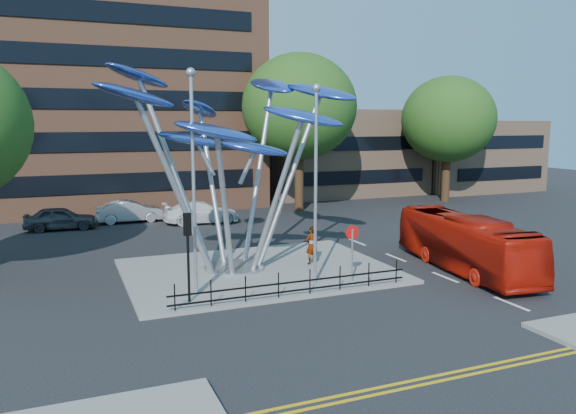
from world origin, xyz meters
name	(u,v)px	position (x,y,z in m)	size (l,w,h in m)	color
ground	(337,309)	(0.00, 0.00, 0.00)	(120.00, 120.00, 0.00)	black
traffic_island	(258,271)	(-1.00, 6.00, 0.07)	(12.00, 9.00, 0.15)	slate
double_yellow_near	(437,376)	(0.00, -6.00, 0.01)	(40.00, 0.12, 0.01)	gold
double_yellow_far	(444,380)	(0.00, -6.30, 0.01)	(40.00, 0.12, 0.01)	gold
brick_tower	(93,21)	(-6.00, 32.00, 15.00)	(25.00, 15.00, 30.00)	brown
low_building_near	(342,152)	(16.00, 30.00, 4.00)	(15.00, 8.00, 8.00)	tan
low_building_far	(473,155)	(30.00, 28.00, 3.50)	(12.00, 8.00, 7.00)	tan
tree_right	(299,107)	(8.00, 22.00, 8.04)	(8.80, 8.80, 12.11)	black
tree_far	(448,119)	(22.00, 22.00, 7.11)	(8.00, 8.00, 10.81)	black
leaf_sculpture	(230,123)	(-2.07, 6.68, 6.87)	(12.72, 9.54, 9.51)	#9EA0A5
street_lamp_left	(193,163)	(-4.50, 3.50, 5.36)	(0.36, 0.36, 8.80)	#9EA0A5
street_lamp_right	(316,167)	(0.50, 3.00, 5.09)	(0.36, 0.36, 8.30)	#9EA0A5
traffic_light_island	(188,238)	(-5.00, 2.50, 2.61)	(0.28, 0.18, 3.42)	black
no_entry_sign_island	(352,244)	(2.00, 2.52, 1.82)	(0.60, 0.10, 2.45)	#9EA0A5
pedestrian_railing_front	(294,286)	(-1.00, 1.70, 0.55)	(10.00, 0.06, 1.00)	black
red_bus	(465,243)	(8.08, 2.66, 1.30)	(2.19, 9.37, 2.61)	#AC1407
pedestrian	(312,245)	(1.71, 5.96, 1.07)	(0.67, 0.44, 1.84)	gray
parked_car_left	(60,218)	(-9.39, 20.66, 0.75)	(1.78, 4.43, 1.51)	#3E4046
parked_car_mid	(130,212)	(-4.89, 21.76, 0.75)	(1.59, 4.57, 1.51)	#B1B5B9
parked_car_right	(201,212)	(-0.39, 19.57, 0.74)	(2.08, 5.11, 1.48)	white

